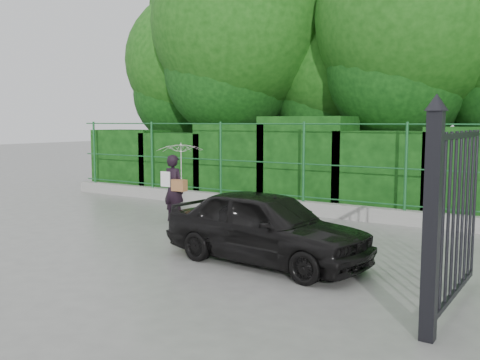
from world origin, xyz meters
The scene contains 8 objects.
ground centered at (0.00, 0.00, 0.00)m, with size 80.00×80.00×0.00m, color gray.
kerb centered at (0.00, 4.50, 0.15)m, with size 14.00×0.25×0.30m, color #9E9E99.
fence centered at (0.22, 4.50, 1.20)m, with size 14.13×0.06×1.80m.
hedge centered at (0.18, 5.50, 1.00)m, with size 14.20×1.20×2.23m.
trees centered at (1.14, 7.74, 4.62)m, with size 17.10×6.15×8.08m.
gate centered at (4.60, -0.72, 1.19)m, with size 0.22×2.33×2.36m.
woman centered at (-1.38, 2.25, 1.11)m, with size 0.97×0.99×1.67m.
car centered at (1.84, 0.40, 0.55)m, with size 1.30×3.24×1.10m, color black.
Camera 1 is at (5.82, -6.34, 2.10)m, focal length 40.00 mm.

